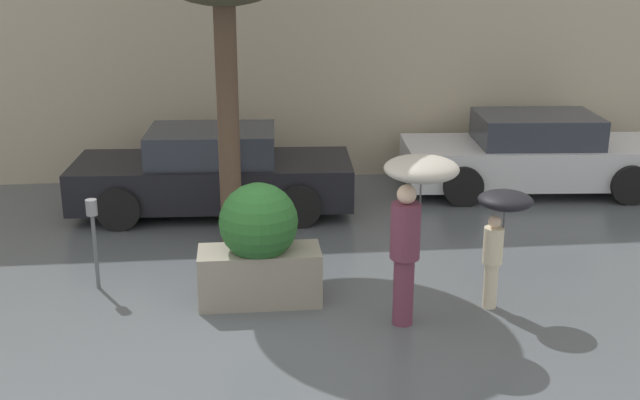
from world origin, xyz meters
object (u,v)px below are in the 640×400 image
at_px(person_adult, 414,203).
at_px(parking_meter, 93,225).
at_px(person_child, 501,221).
at_px(parked_car_far, 534,155).
at_px(planter_box, 259,245).
at_px(parked_car_near, 213,173).

bearing_deg(person_adult, parking_meter, 163.74).
relative_size(person_child, parked_car_far, 0.31).
bearing_deg(person_child, parking_meter, 169.23).
xyz_separation_m(planter_box, person_adult, (1.70, -0.76, 0.72)).
relative_size(parked_car_near, parking_meter, 3.83).
distance_m(person_child, parked_car_near, 5.32).
height_order(parked_car_near, parking_meter, parked_car_near).
bearing_deg(person_adult, person_child, 20.23).
bearing_deg(parked_car_far, parking_meter, 121.31).
distance_m(planter_box, parking_meter, 2.13).
bearing_deg(parking_meter, parked_car_near, 64.82).
xyz_separation_m(planter_box, person_child, (2.81, -0.44, 0.36)).
bearing_deg(parked_car_near, person_adult, -148.69).
bearing_deg(parking_meter, parked_car_far, 27.12).
distance_m(parked_car_near, parked_car_far, 5.61).
distance_m(planter_box, parked_car_near, 3.64).
height_order(planter_box, parked_car_far, planter_box).
distance_m(planter_box, person_child, 2.87).
height_order(parked_car_near, parked_car_far, same).
height_order(planter_box, parking_meter, planter_box).
relative_size(planter_box, parked_car_far, 0.32).
bearing_deg(person_child, planter_box, 172.56).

